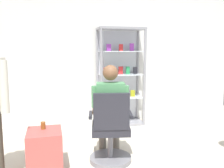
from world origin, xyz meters
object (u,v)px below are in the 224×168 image
Objects in this scene: display_cabinet_main at (120,76)px; tea_glass at (43,125)px; storage_crate at (45,151)px; seated_shopkeeper at (110,107)px; office_chair at (111,134)px.

display_cabinet_main is 20.97× the size of tea_glass.
seated_shopkeeper is at bearing 12.01° from storage_crate.
seated_shopkeeper is at bearing 7.14° from tea_glass.
display_cabinet_main is at bearing 49.95° from storage_crate.
seated_shopkeeper is 0.89m from tea_glass.
display_cabinet_main is 2.34m from storage_crate.
office_chair is 10.60× the size of tea_glass.
office_chair is at bearing -109.75° from display_cabinet_main.
office_chair reaches higher than tea_glass.
display_cabinet_main reaches higher than office_chair.
display_cabinet_main is 1.88m from office_chair.
display_cabinet_main is 2.22m from tea_glass.
tea_glass is (-0.01, 0.07, 0.30)m from storage_crate.
display_cabinet_main reaches higher than seated_shopkeeper.
seated_shopkeeper reaches higher than tea_glass.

